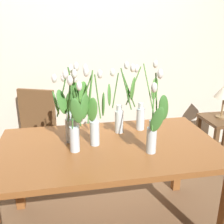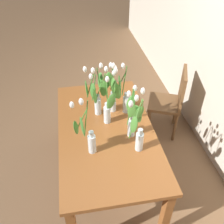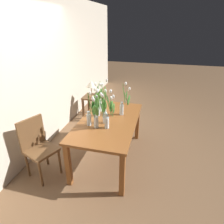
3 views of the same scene
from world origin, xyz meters
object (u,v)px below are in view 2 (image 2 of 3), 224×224
(tulip_vase_4, at_px, (138,133))
(tulip_vase_2, at_px, (96,97))
(tulip_vase_3, at_px, (132,118))
(tulip_vase_5, at_px, (106,102))
(tulip_vase_1, at_px, (113,95))
(tulip_vase_6, at_px, (88,137))
(dining_table, at_px, (106,136))
(tulip_vase_0, at_px, (124,97))
(dining_chair, at_px, (172,99))

(tulip_vase_4, bearing_deg, tulip_vase_2, -152.20)
(tulip_vase_3, relative_size, tulip_vase_5, 0.95)
(tulip_vase_1, bearing_deg, tulip_vase_6, -30.04)
(tulip_vase_1, distance_m, tulip_vase_2, 0.17)
(tulip_vase_3, height_order, tulip_vase_5, tulip_vase_5)
(dining_table, xyz_separation_m, tulip_vase_1, (-0.26, 0.11, 0.29))
(dining_table, xyz_separation_m, tulip_vase_0, (-0.24, 0.22, 0.27))
(tulip_vase_2, height_order, tulip_vase_4, tulip_vase_4)
(tulip_vase_3, bearing_deg, dining_chair, 137.08)
(tulip_vase_5, relative_size, dining_chair, 0.63)
(tulip_vase_2, bearing_deg, dining_table, 13.21)
(dining_table, xyz_separation_m, tulip_vase_6, (0.26, -0.19, 0.27))
(tulip_vase_0, height_order, tulip_vase_1, tulip_vase_1)
(tulip_vase_3, bearing_deg, tulip_vase_6, -72.99)
(tulip_vase_3, bearing_deg, tulip_vase_0, 179.45)
(dining_table, distance_m, tulip_vase_3, 0.40)
(tulip_vase_0, height_order, tulip_vase_2, tulip_vase_0)
(tulip_vase_3, bearing_deg, tulip_vase_2, -144.78)
(tulip_vase_3, height_order, dining_chair, tulip_vase_3)
(tulip_vase_3, xyz_separation_m, tulip_vase_4, (0.16, 0.02, -0.03))
(tulip_vase_5, height_order, dining_chair, tulip_vase_5)
(tulip_vase_6, bearing_deg, tulip_vase_5, 150.48)
(tulip_vase_3, relative_size, tulip_vase_6, 0.96)
(tulip_vase_1, bearing_deg, tulip_vase_5, -31.37)
(tulip_vase_4, relative_size, tulip_vase_5, 1.00)
(tulip_vase_0, bearing_deg, tulip_vase_2, -91.98)
(dining_table, distance_m, tulip_vase_2, 0.40)
(tulip_vase_4, xyz_separation_m, dining_chair, (-0.93, 0.70, -0.41))
(dining_table, bearing_deg, dining_chair, 124.16)
(dining_table, relative_size, tulip_vase_1, 2.73)
(tulip_vase_1, xyz_separation_m, tulip_vase_4, (0.56, 0.11, -0.01))
(tulip_vase_5, distance_m, tulip_vase_6, 0.44)
(tulip_vase_1, relative_size, tulip_vase_3, 1.05)
(tulip_vase_2, distance_m, dining_chair, 1.14)
(dining_chair, bearing_deg, tulip_vase_1, -65.79)
(dining_table, xyz_separation_m, tulip_vase_2, (-0.25, -0.06, 0.30))
(tulip_vase_3, height_order, tulip_vase_6, tulip_vase_6)
(tulip_vase_0, relative_size, tulip_vase_5, 0.96)
(tulip_vase_1, distance_m, tulip_vase_3, 0.41)
(tulip_vase_0, bearing_deg, tulip_vase_1, -104.93)
(dining_table, bearing_deg, tulip_vase_2, -166.79)
(dining_table, relative_size, tulip_vase_0, 2.87)
(tulip_vase_4, bearing_deg, tulip_vase_5, -154.01)
(tulip_vase_1, height_order, tulip_vase_4, tulip_vase_1)
(dining_table, height_order, tulip_vase_5, tulip_vase_5)
(dining_table, relative_size, tulip_vase_3, 2.88)
(tulip_vase_1, distance_m, tulip_vase_5, 0.17)
(dining_table, distance_m, tulip_vase_4, 0.47)
(tulip_vase_0, xyz_separation_m, dining_chair, (-0.39, 0.71, -0.40))
(tulip_vase_2, height_order, dining_chair, tulip_vase_2)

